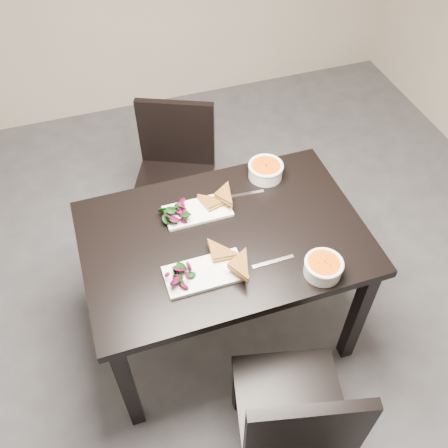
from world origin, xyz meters
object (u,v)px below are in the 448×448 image
object	(u,v)px
chair_far	(175,169)
plate_near	(205,273)
table	(224,249)
plate_far	(198,211)
soup_bowl_near	(323,267)
soup_bowl_far	(266,170)
chair_near	(295,418)

from	to	relation	value
chair_far	plate_near	xyz separation A→B (m)	(-0.10, -0.93, 0.27)
table	plate_far	size ratio (longest dim) A/B	4.10
chair_far	plate_near	distance (m)	0.98
table	soup_bowl_near	world-z (taller)	soup_bowl_near
soup_bowl_near	chair_far	bearing A→B (deg)	107.79
plate_near	chair_far	bearing A→B (deg)	83.72
table	soup_bowl_far	distance (m)	0.44
table	plate_near	world-z (taller)	plate_near
chair_near	soup_bowl_near	distance (m)	0.58
chair_far	soup_bowl_far	xyz separation A→B (m)	(0.33, -0.48, 0.31)
chair_near	soup_bowl_far	bearing A→B (deg)	88.54
chair_near	table	bearing A→B (deg)	106.20
table	chair_far	world-z (taller)	chair_far
soup_bowl_near	soup_bowl_far	distance (m)	0.60
soup_bowl_near	chair_near	bearing A→B (deg)	-122.93
soup_bowl_near	table	bearing A→B (deg)	134.88
plate_near	soup_bowl_near	distance (m)	0.47
plate_near	soup_bowl_far	world-z (taller)	soup_bowl_far
plate_near	soup_bowl_near	size ratio (longest dim) A/B	2.04
chair_near	plate_far	distance (m)	0.93
table	plate_far	xyz separation A→B (m)	(-0.07, 0.16, 0.11)
plate_near	soup_bowl_far	distance (m)	0.63
chair_near	plate_far	size ratio (longest dim) A/B	2.91
chair_far	plate_near	size ratio (longest dim) A/B	2.68
chair_far	plate_far	xyz separation A→B (m)	(-0.03, -0.60, 0.27)
plate_far	soup_bowl_far	distance (m)	0.39
plate_far	soup_bowl_far	xyz separation A→B (m)	(0.37, 0.12, 0.03)
chair_near	soup_bowl_near	size ratio (longest dim) A/B	5.46
table	plate_far	world-z (taller)	plate_far
plate_near	table	bearing A→B (deg)	51.23
chair_far	plate_far	world-z (taller)	chair_far
soup_bowl_near	plate_near	bearing A→B (deg)	162.71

